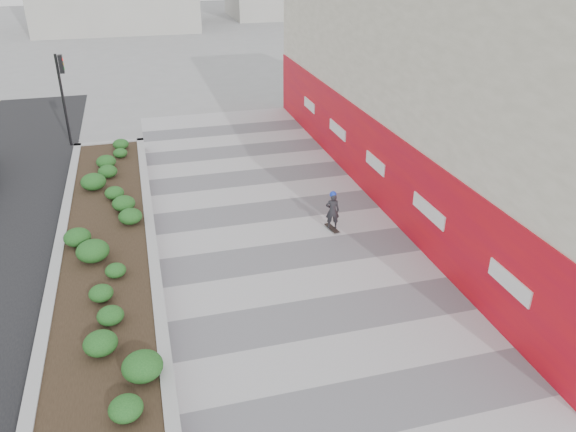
% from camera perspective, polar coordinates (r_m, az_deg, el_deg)
% --- Properties ---
extents(ground, '(160.00, 160.00, 0.00)m').
position_cam_1_polar(ground, '(13.54, 6.36, -14.45)').
color(ground, gray).
rests_on(ground, ground).
extents(walkway, '(8.00, 36.00, 0.01)m').
position_cam_1_polar(walkway, '(15.77, 2.43, -7.55)').
color(walkway, '#A8A8AD').
rests_on(walkway, ground).
extents(building, '(6.04, 24.08, 8.00)m').
position_cam_1_polar(building, '(21.98, 15.75, 12.87)').
color(building, beige).
rests_on(building, ground).
extents(planter, '(3.00, 18.00, 0.90)m').
position_cam_1_polar(planter, '(18.49, -17.96, -1.92)').
color(planter, '#9E9EA0').
rests_on(planter, ground).
extents(traffic_signal_near, '(0.33, 0.28, 4.20)m').
position_cam_1_polar(traffic_signal_near, '(27.75, -21.93, 12.11)').
color(traffic_signal_near, black).
rests_on(traffic_signal_near, ground).
extents(manhole_cover, '(0.44, 0.44, 0.01)m').
position_cam_1_polar(manhole_cover, '(15.91, 4.16, -7.28)').
color(manhole_cover, '#595654').
rests_on(manhole_cover, ground).
extents(skateboarder, '(0.52, 0.74, 1.41)m').
position_cam_1_polar(skateboarder, '(18.57, 4.54, 0.57)').
color(skateboarder, beige).
rests_on(skateboarder, ground).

